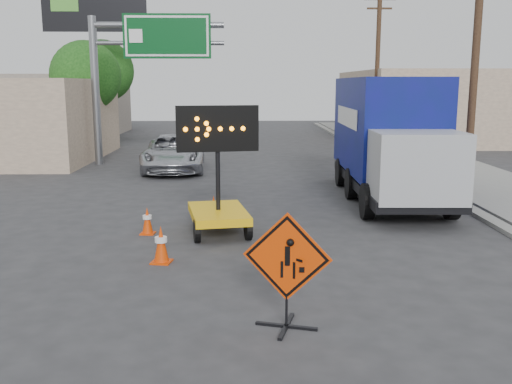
{
  "coord_description": "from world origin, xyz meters",
  "views": [
    {
      "loc": [
        0.39,
        -9.02,
        3.78
      ],
      "look_at": [
        0.64,
        2.8,
        1.52
      ],
      "focal_mm": 40.0,
      "sensor_mm": 36.0,
      "label": 1
    }
  ],
  "objects_px": {
    "box_truck": "(389,145)",
    "construction_sign": "(287,268)",
    "arrow_board": "(218,206)",
    "pickup_truck": "(174,153)"
  },
  "relations": [
    {
      "from": "pickup_truck",
      "to": "box_truck",
      "type": "relative_size",
      "value": 0.66
    },
    {
      "from": "pickup_truck",
      "to": "box_truck",
      "type": "bearing_deg",
      "value": -43.36
    },
    {
      "from": "construction_sign",
      "to": "box_truck",
      "type": "bearing_deg",
      "value": 83.79
    },
    {
      "from": "arrow_board",
      "to": "pickup_truck",
      "type": "distance_m",
      "value": 11.07
    },
    {
      "from": "box_truck",
      "to": "arrow_board",
      "type": "bearing_deg",
      "value": -140.13
    },
    {
      "from": "construction_sign",
      "to": "arrow_board",
      "type": "xyz_separation_m",
      "value": [
        -1.32,
        5.81,
        -0.26
      ]
    },
    {
      "from": "box_truck",
      "to": "construction_sign",
      "type": "bearing_deg",
      "value": -110.44
    },
    {
      "from": "construction_sign",
      "to": "arrow_board",
      "type": "height_order",
      "value": "arrow_board"
    },
    {
      "from": "construction_sign",
      "to": "pickup_truck",
      "type": "xyz_separation_m",
      "value": [
        -3.74,
        16.61,
        -0.2
      ]
    },
    {
      "from": "construction_sign",
      "to": "box_truck",
      "type": "distance_m",
      "value": 10.89
    }
  ]
}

